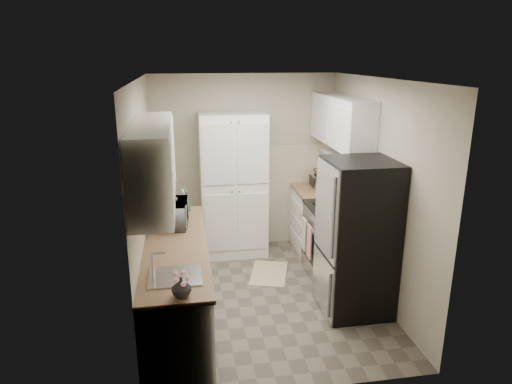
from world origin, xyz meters
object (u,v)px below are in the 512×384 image
(refrigerator, at_px, (357,238))
(toaster_oven, at_px, (321,181))
(microwave, at_px, (172,214))
(electric_range, at_px, (335,241))
(wine_bottle, at_px, (164,205))
(pantry_cabinet, at_px, (233,186))

(refrigerator, bearing_deg, toaster_oven, 86.13)
(refrigerator, distance_m, microwave, 2.04)
(electric_range, bearing_deg, wine_bottle, 178.33)
(microwave, bearing_deg, refrigerator, -101.52)
(refrigerator, xyz_separation_m, microwave, (-1.96, 0.51, 0.21))
(pantry_cabinet, distance_m, microwave, 1.46)
(refrigerator, xyz_separation_m, toaster_oven, (0.12, 1.71, 0.17))
(microwave, height_order, toaster_oven, microwave)
(electric_range, distance_m, refrigerator, 0.88)
(refrigerator, height_order, microwave, refrigerator)
(microwave, relative_size, toaster_oven, 1.49)
(wine_bottle, height_order, toaster_oven, wine_bottle)
(electric_range, distance_m, toaster_oven, 1.06)
(wine_bottle, bearing_deg, electric_range, -1.67)
(refrigerator, relative_size, wine_bottle, 6.56)
(pantry_cabinet, bearing_deg, toaster_oven, -0.54)
(microwave, bearing_deg, electric_range, -78.67)
(pantry_cabinet, xyz_separation_m, refrigerator, (1.14, -1.73, -0.15))
(electric_range, height_order, refrigerator, refrigerator)
(electric_range, xyz_separation_m, wine_bottle, (-2.09, 0.06, 0.57))
(refrigerator, distance_m, wine_bottle, 2.24)
(electric_range, relative_size, microwave, 2.27)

